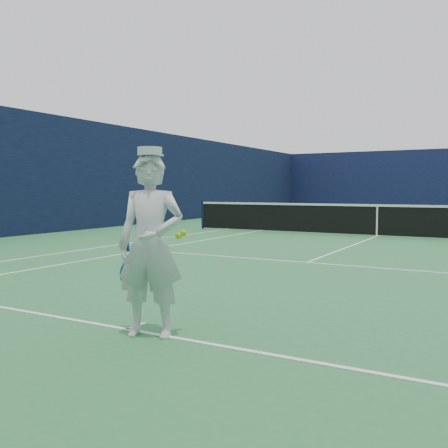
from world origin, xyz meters
name	(u,v)px	position (x,y,z in m)	size (l,w,h in m)	color
ground	(377,236)	(0.00, 0.00, 0.00)	(80.00, 80.00, 0.00)	#2C733D
court_markings	(377,236)	(0.00, 0.00, 0.00)	(11.03, 23.83, 0.01)	white
windscreen_fence	(378,172)	(0.00, 0.00, 2.00)	(20.12, 36.12, 4.00)	#0F1538
tennis_net	(377,219)	(0.00, 0.00, 0.55)	(12.88, 0.09, 1.07)	#141E4C
tennis_player	(151,245)	(0.35, -11.92, 0.92)	(0.87, 0.63, 1.89)	silver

